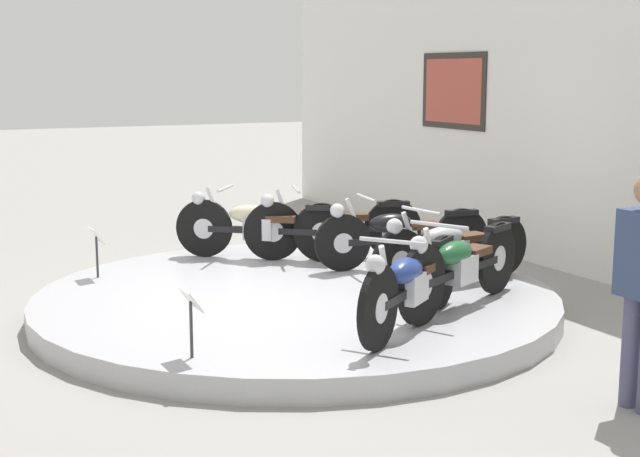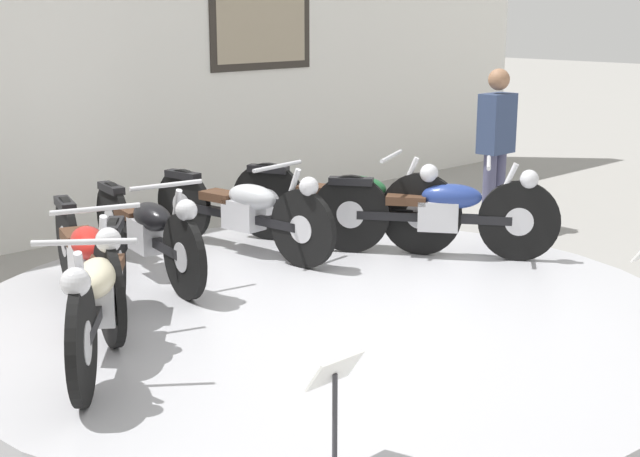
% 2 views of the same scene
% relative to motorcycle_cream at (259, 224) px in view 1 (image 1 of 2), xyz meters
% --- Properties ---
extents(ground_plane, '(60.00, 60.00, 0.00)m').
position_rel_motorcycle_cream_xyz_m(ground_plane, '(1.54, -0.28, -0.59)').
color(ground_plane, gray).
extents(display_platform, '(4.91, 4.91, 0.20)m').
position_rel_motorcycle_cream_xyz_m(display_platform, '(1.54, -0.28, -0.49)').
color(display_platform, '#ADADB2').
rests_on(display_platform, ground_plane).
extents(back_wall, '(14.00, 0.22, 3.65)m').
position_rel_motorcycle_cream_xyz_m(back_wall, '(1.54, 3.29, 1.23)').
color(back_wall, white).
rests_on(back_wall, ground_plane).
extents(motorcycle_cream, '(1.28, 1.60, 0.80)m').
position_rel_motorcycle_cream_xyz_m(motorcycle_cream, '(0.00, 0.00, 0.00)').
color(motorcycle_cream, black).
rests_on(motorcycle_cream, display_platform).
extents(motorcycle_red, '(0.73, 1.91, 0.80)m').
position_rel_motorcycle_cream_xyz_m(motorcycle_red, '(0.33, 0.72, 0.00)').
color(motorcycle_red, black).
rests_on(motorcycle_red, display_platform).
extents(motorcycle_black, '(0.55, 1.93, 0.78)m').
position_rel_motorcycle_cream_xyz_m(motorcycle_black, '(1.08, 1.15, -0.02)').
color(motorcycle_black, black).
rests_on(motorcycle_black, display_platform).
extents(motorcycle_silver, '(0.54, 1.96, 0.79)m').
position_rel_motorcycle_cream_xyz_m(motorcycle_silver, '(2.00, 1.15, -0.01)').
color(motorcycle_silver, black).
rests_on(motorcycle_silver, display_platform).
extents(motorcycle_green, '(0.92, 1.85, 0.81)m').
position_rel_motorcycle_cream_xyz_m(motorcycle_green, '(2.75, 0.72, 0.01)').
color(motorcycle_green, black).
rests_on(motorcycle_green, display_platform).
extents(motorcycle_blue, '(1.20, 1.66, 0.80)m').
position_rel_motorcycle_cream_xyz_m(motorcycle_blue, '(3.08, -0.00, -0.00)').
color(motorcycle_blue, black).
rests_on(motorcycle_blue, display_platform).
extents(info_placard_front_left, '(0.26, 0.11, 0.51)m').
position_rel_motorcycle_cream_xyz_m(info_placard_front_left, '(0.09, -1.81, -0.02)').
color(info_placard_front_left, '#333338').
rests_on(info_placard_front_left, display_platform).
extents(info_placard_front_centre, '(0.26, 0.11, 0.51)m').
position_rel_motorcycle_cream_xyz_m(info_placard_front_centre, '(2.98, -1.81, -0.02)').
color(info_placard_front_centre, '#333338').
rests_on(info_placard_front_centre, display_platform).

